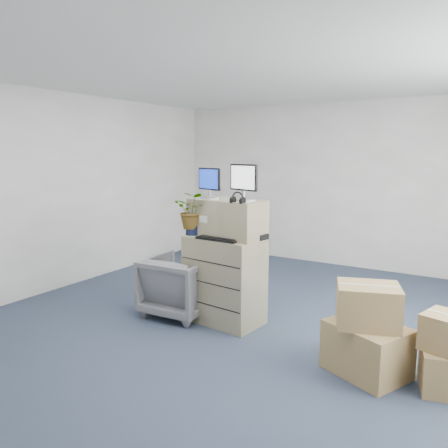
% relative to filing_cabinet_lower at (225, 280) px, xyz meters
% --- Properties ---
extents(ground, '(7.00, 7.00, 0.00)m').
position_rel_filing_cabinet_lower_xyz_m(ground, '(0.28, -0.23, -0.50)').
color(ground, '#22303E').
rests_on(ground, ground).
extents(wall_back, '(6.00, 0.02, 2.80)m').
position_rel_filing_cabinet_lower_xyz_m(wall_back, '(0.28, 3.28, 0.90)').
color(wall_back, beige).
rests_on(wall_back, ground).
extents(filing_cabinet_lower, '(0.91, 0.62, 1.00)m').
position_rel_filing_cabinet_lower_xyz_m(filing_cabinet_lower, '(0.00, 0.00, 0.00)').
color(filing_cabinet_lower, gray).
rests_on(filing_cabinet_lower, ground).
extents(filing_cabinet_upper, '(0.90, 0.52, 0.43)m').
position_rel_filing_cabinet_lower_xyz_m(filing_cabinet_upper, '(0.01, 0.05, 0.71)').
color(filing_cabinet_upper, gray).
rests_on(filing_cabinet_upper, filing_cabinet_lower).
extents(monitor_left, '(0.35, 0.18, 0.35)m').
position_rel_filing_cabinet_lower_xyz_m(monitor_left, '(-0.24, 0.05, 1.12)').
color(monitor_left, '#99999E').
rests_on(monitor_left, filing_cabinet_upper).
extents(monitor_right, '(0.39, 0.21, 0.40)m').
position_rel_filing_cabinet_lower_xyz_m(monitor_right, '(0.22, 0.04, 1.15)').
color(monitor_right, '#99999E').
rests_on(monitor_right, filing_cabinet_upper).
extents(headphones, '(0.16, 0.03, 0.15)m').
position_rel_filing_cabinet_lower_xyz_m(headphones, '(0.26, -0.17, 0.97)').
color(headphones, black).
rests_on(headphones, filing_cabinet_upper).
extents(keyboard, '(0.52, 0.24, 0.03)m').
position_rel_filing_cabinet_lower_xyz_m(keyboard, '(0.02, -0.15, 0.51)').
color(keyboard, black).
rests_on(keyboard, filing_cabinet_lower).
extents(mouse, '(0.10, 0.07, 0.03)m').
position_rel_filing_cabinet_lower_xyz_m(mouse, '(0.31, -0.13, 0.52)').
color(mouse, silver).
rests_on(mouse, filing_cabinet_lower).
extents(water_bottle, '(0.07, 0.07, 0.25)m').
position_rel_filing_cabinet_lower_xyz_m(water_bottle, '(0.10, 0.07, 0.62)').
color(water_bottle, gray).
rests_on(water_bottle, filing_cabinet_lower).
extents(phone_dock, '(0.06, 0.05, 0.13)m').
position_rel_filing_cabinet_lower_xyz_m(phone_dock, '(-0.00, 0.00, 0.54)').
color(phone_dock, silver).
rests_on(phone_dock, filing_cabinet_lower).
extents(external_drive, '(0.23, 0.19, 0.06)m').
position_rel_filing_cabinet_lower_xyz_m(external_drive, '(0.36, 0.12, 0.53)').
color(external_drive, black).
rests_on(external_drive, filing_cabinet_lower).
extents(tissue_box, '(0.25, 0.17, 0.09)m').
position_rel_filing_cabinet_lower_xyz_m(tissue_box, '(0.32, 0.06, 0.60)').
color(tissue_box, '#409DDC').
rests_on(tissue_box, external_drive).
extents(potted_plant, '(0.46, 0.50, 0.42)m').
position_rel_filing_cabinet_lower_xyz_m(potted_plant, '(-0.36, -0.11, 0.74)').
color(potted_plant, '#A8BB97').
rests_on(potted_plant, filing_cabinet_lower).
extents(office_chair, '(0.81, 0.76, 0.79)m').
position_rel_filing_cabinet_lower_xyz_m(office_chair, '(-0.59, -0.07, -0.11)').
color(office_chair, slate).
rests_on(office_chair, ground).
extents(cardboard_boxes, '(1.36, 0.73, 0.82)m').
position_rel_filing_cabinet_lower_xyz_m(cardboard_boxes, '(1.92, -0.36, -0.15)').
color(cardboard_boxes, olive).
rests_on(cardboard_boxes, ground).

